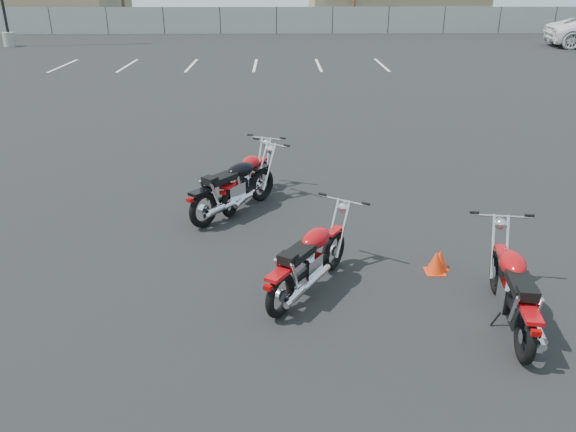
{
  "coord_description": "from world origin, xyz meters",
  "views": [
    {
      "loc": [
        0.06,
        -7.13,
        4.01
      ],
      "look_at": [
        0.2,
        0.6,
        0.65
      ],
      "focal_mm": 35.0,
      "sensor_mm": 36.0,
      "label": 1
    }
  ],
  "objects_px": {
    "motorcycle_second_black": "(234,187)",
    "motorcycle_third_red": "(309,260)",
    "motorcycle_front_red": "(247,179)",
    "motorcycle_rear_red": "(514,289)"
  },
  "relations": [
    {
      "from": "motorcycle_front_red",
      "to": "motorcycle_third_red",
      "type": "relative_size",
      "value": 1.06
    },
    {
      "from": "motorcycle_second_black",
      "to": "motorcycle_front_red",
      "type": "bearing_deg",
      "value": 68.31
    },
    {
      "from": "motorcycle_front_red",
      "to": "motorcycle_rear_red",
      "type": "distance_m",
      "value": 5.33
    },
    {
      "from": "motorcycle_front_red",
      "to": "motorcycle_third_red",
      "type": "xyz_separation_m",
      "value": [
        0.99,
        -3.26,
        -0.0
      ]
    },
    {
      "from": "motorcycle_second_black",
      "to": "motorcycle_third_red",
      "type": "bearing_deg",
      "value": -66.37
    },
    {
      "from": "motorcycle_third_red",
      "to": "motorcycle_rear_red",
      "type": "distance_m",
      "value": 2.57
    },
    {
      "from": "motorcycle_third_red",
      "to": "motorcycle_rear_red",
      "type": "relative_size",
      "value": 0.92
    },
    {
      "from": "motorcycle_second_black",
      "to": "motorcycle_third_red",
      "type": "relative_size",
      "value": 1.02
    },
    {
      "from": "motorcycle_front_red",
      "to": "motorcycle_rear_red",
      "type": "height_order",
      "value": "motorcycle_rear_red"
    },
    {
      "from": "motorcycle_front_red",
      "to": "motorcycle_rear_red",
      "type": "bearing_deg",
      "value": -49.88
    }
  ]
}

